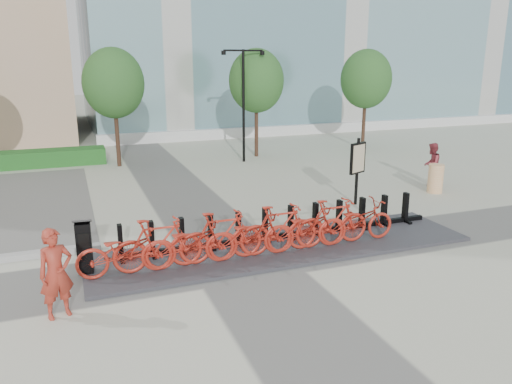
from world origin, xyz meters
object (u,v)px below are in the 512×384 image
object	(u,v)px
map_sign	(358,161)
bike_0	(125,251)
construction_barrel	(436,179)
worker_red	(56,273)
kiosk	(84,247)
pedestrian	(432,164)

from	to	relation	value
map_sign	bike_0	bearing A→B (deg)	178.30
bike_0	construction_barrel	xyz separation A→B (m)	(11.10, 3.43, -0.11)
worker_red	map_sign	xyz separation A→B (m)	(9.02, 4.40, 0.59)
kiosk	construction_barrel	xyz separation A→B (m)	(11.90, 3.00, -0.17)
bike_0	pedestrian	xyz separation A→B (m)	(11.69, 4.39, 0.18)
bike_0	construction_barrel	distance (m)	11.62
worker_red	pedestrian	distance (m)	14.21
bike_0	map_sign	world-z (taller)	map_sign
worker_red	construction_barrel	bearing A→B (deg)	1.43
kiosk	pedestrian	world-z (taller)	pedestrian
bike_0	construction_barrel	size ratio (longest dim) A/B	2.02
worker_red	map_sign	distance (m)	10.05
bike_0	pedestrian	distance (m)	12.49
worker_red	pedestrian	xyz separation A→B (m)	(13.03, 5.66, -0.05)
bike_0	pedestrian	world-z (taller)	pedestrian
kiosk	worker_red	bearing A→B (deg)	-102.54
worker_red	construction_barrel	size ratio (longest dim) A/B	1.68
kiosk	pedestrian	bearing A→B (deg)	22.68
bike_0	pedestrian	bearing A→B (deg)	-69.41
pedestrian	map_sign	world-z (taller)	map_sign
worker_red	pedestrian	size ratio (longest dim) A/B	1.07
pedestrian	construction_barrel	xyz separation A→B (m)	(-0.59, -0.96, -0.29)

